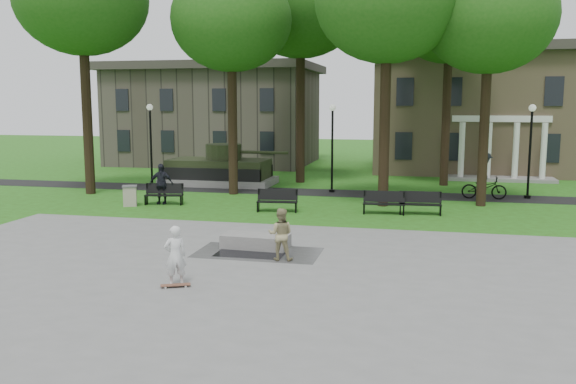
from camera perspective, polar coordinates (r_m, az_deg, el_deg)
name	(u,v)px	position (r m, az deg, el deg)	size (l,w,h in m)	color
ground	(265,242)	(21.32, -2.15, -4.69)	(120.00, 120.00, 0.00)	#275413
plaza	(218,283)	(16.70, -6.57, -8.43)	(22.00, 16.00, 0.02)	gray
footpath	(322,193)	(32.87, 3.18, -0.05)	(44.00, 2.60, 0.01)	black
building_right	(492,109)	(46.32, 18.58, 7.36)	(17.00, 12.00, 8.60)	#9E8460
building_left	(216,118)	(49.37, -6.74, 6.91)	(15.00, 10.00, 7.20)	#4C443D
tree_1	(231,21)	(32.38, -5.33, 15.68)	(6.20, 6.20, 11.63)	black
tree_2	(388,1)	(28.99, 9.29, 17.20)	(6.60, 6.60, 12.16)	black
tree_3	(489,18)	(29.94, 18.32, 15.22)	(6.00, 6.00, 11.19)	black
tree_4	(301,6)	(37.23, 1.19, 16.98)	(7.20, 7.20, 13.50)	black
tree_5	(450,16)	(36.92, 14.91, 15.65)	(6.40, 6.40, 12.44)	black
lamp_left	(151,138)	(35.87, -12.72, 4.94)	(0.36, 0.36, 4.73)	black
lamp_mid	(332,141)	(32.80, 4.17, 4.81)	(0.36, 0.36, 4.73)	black
lamp_right	(530,143)	(32.86, 21.73, 4.25)	(0.36, 0.36, 4.73)	black
tank_monument	(220,170)	(36.27, -6.40, 2.06)	(7.45, 3.40, 2.40)	gray
puddle	(250,254)	(19.64, -3.55, -5.78)	(2.20, 1.20, 0.00)	black
concrete_block	(256,241)	(20.37, -3.03, -4.61)	(2.20, 1.00, 0.45)	gray
skateboard	(176,286)	(16.42, -10.48, -8.64)	(0.78, 0.20, 0.07)	brown
skateboarder	(175,256)	(16.37, -10.51, -5.88)	(0.59, 0.39, 1.62)	silver
friend_watching	(281,234)	(18.68, -0.70, -3.97)	(0.78, 0.61, 1.61)	#9B9164
pedestrian_walker	(161,184)	(29.70, -11.79, 0.76)	(1.14, 0.47, 1.94)	black
cyclist	(484,180)	(32.11, 17.90, 1.07)	(2.18, 1.23, 2.36)	black
park_bench_0	(165,194)	(29.58, -11.48, -0.14)	(1.85, 0.83, 1.00)	black
park_bench_1	(278,200)	(27.08, -0.99, -0.75)	(1.84, 0.71, 1.00)	black
park_bench_2	(384,202)	(26.85, 8.98, -0.93)	(1.81, 0.58, 1.00)	black
park_bench_3	(420,203)	(27.01, 12.29, -0.97)	(1.82, 0.59, 1.00)	black
trash_bin	(130,196)	(29.53, -14.58, -0.33)	(0.87, 0.87, 0.96)	#B3A693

